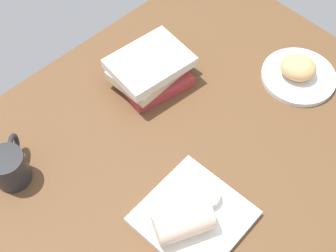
{
  "coord_description": "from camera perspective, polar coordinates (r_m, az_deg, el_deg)",
  "views": [
    {
      "loc": [
        -47.18,
        -40.05,
        101.39
      ],
      "look_at": [
        -2.22,
        6.23,
        7.0
      ],
      "focal_mm": 50.8,
      "sensor_mm": 36.0,
      "label": 1
    }
  ],
  "objects": [
    {
      "name": "square_plate",
      "position": [
        1.06,
        3.07,
        -10.8
      ],
      "size": [
        22.75,
        22.75,
        1.6
      ],
      "primitive_type": "cube",
      "rotation": [
        0.0,
        0.0,
        0.07
      ],
      "color": "white",
      "rests_on": "dining_table"
    },
    {
      "name": "book_stack",
      "position": [
        1.24,
        -2.07,
        6.83
      ],
      "size": [
        21.49,
        18.78,
        8.67
      ],
      "color": "#A53338",
      "rests_on": "dining_table"
    },
    {
      "name": "breakfast_wrap",
      "position": [
        1.0,
        1.84,
        -11.44
      ],
      "size": [
        13.87,
        11.1,
        6.76
      ],
      "primitive_type": "cylinder",
      "rotation": [
        1.57,
        0.0,
        4.3
      ],
      "color": "beige",
      "rests_on": "square_plate"
    },
    {
      "name": "coffee_mug",
      "position": [
        1.12,
        -18.47,
        -4.61
      ],
      "size": [
        10.58,
        10.93,
        8.77
      ],
      "color": "#262628",
      "rests_on": "dining_table"
    },
    {
      "name": "dining_table",
      "position": [
        1.17,
        2.91,
        -2.56
      ],
      "size": [
        110.0,
        90.0,
        4.0
      ],
      "primitive_type": "cube",
      "color": "brown",
      "rests_on": "ground"
    },
    {
      "name": "scone_pastry",
      "position": [
        1.29,
        15.36,
        6.78
      ],
      "size": [
        11.86,
        12.26,
        5.47
      ],
      "primitive_type": "ellipsoid",
      "rotation": [
        0.0,
        0.0,
        2.08
      ],
      "color": "tan",
      "rests_on": "round_plate"
    },
    {
      "name": "sauce_cup",
      "position": [
        1.05,
        4.7,
        -8.42
      ],
      "size": [
        5.69,
        5.69,
        2.56
      ],
      "color": "silver",
      "rests_on": "square_plate"
    },
    {
      "name": "round_plate",
      "position": [
        1.31,
        15.39,
        5.76
      ],
      "size": [
        19.7,
        19.7,
        1.4
      ],
      "primitive_type": "cylinder",
      "color": "white",
      "rests_on": "dining_table"
    }
  ]
}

